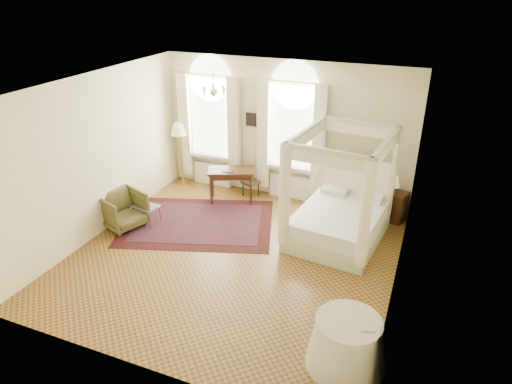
{
  "coord_description": "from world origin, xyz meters",
  "views": [
    {
      "loc": [
        3.22,
        -6.77,
        4.95
      ],
      "look_at": [
        0.32,
        0.4,
        1.27
      ],
      "focal_mm": 32.0,
      "sensor_mm": 36.0,
      "label": 1
    }
  ],
  "objects_px": {
    "stool": "(251,183)",
    "armchair": "(123,210)",
    "side_table": "(347,343)",
    "coffee_table": "(145,208)",
    "canopy_bed": "(338,217)",
    "writing_desk": "(231,174)",
    "nightstand": "(395,206)",
    "floor_lamp": "(179,132)"
  },
  "relations": [
    {
      "from": "armchair",
      "to": "coffee_table",
      "type": "xyz_separation_m",
      "value": [
        0.35,
        0.3,
        -0.02
      ]
    },
    {
      "from": "stool",
      "to": "side_table",
      "type": "xyz_separation_m",
      "value": [
        3.31,
        -4.49,
        0.03
      ]
    },
    {
      "from": "writing_desk",
      "to": "armchair",
      "type": "xyz_separation_m",
      "value": [
        -1.64,
        -2.01,
        -0.3
      ]
    },
    {
      "from": "writing_desk",
      "to": "side_table",
      "type": "height_order",
      "value": "writing_desk"
    },
    {
      "from": "coffee_table",
      "to": "floor_lamp",
      "type": "relative_size",
      "value": 0.4
    },
    {
      "from": "nightstand",
      "to": "floor_lamp",
      "type": "xyz_separation_m",
      "value": [
        -5.4,
        0.0,
        1.07
      ]
    },
    {
      "from": "canopy_bed",
      "to": "floor_lamp",
      "type": "bearing_deg",
      "value": 163.57
    },
    {
      "from": "stool",
      "to": "armchair",
      "type": "distance_m",
      "value": 3.12
    },
    {
      "from": "stool",
      "to": "coffee_table",
      "type": "relative_size",
      "value": 0.74
    },
    {
      "from": "stool",
      "to": "side_table",
      "type": "bearing_deg",
      "value": -53.62
    },
    {
      "from": "writing_desk",
      "to": "canopy_bed",
      "type": "bearing_deg",
      "value": -16.69
    },
    {
      "from": "writing_desk",
      "to": "floor_lamp",
      "type": "xyz_separation_m",
      "value": [
        -1.64,
        0.47,
        0.71
      ]
    },
    {
      "from": "writing_desk",
      "to": "coffee_table",
      "type": "distance_m",
      "value": 2.16
    },
    {
      "from": "coffee_table",
      "to": "canopy_bed",
      "type": "bearing_deg",
      "value": 12.2
    },
    {
      "from": "side_table",
      "to": "nightstand",
      "type": "bearing_deg",
      "value": 88.57
    },
    {
      "from": "nightstand",
      "to": "armchair",
      "type": "bearing_deg",
      "value": -155.31
    },
    {
      "from": "canopy_bed",
      "to": "writing_desk",
      "type": "xyz_separation_m",
      "value": [
        -2.78,
        0.83,
        0.17
      ]
    },
    {
      "from": "armchair",
      "to": "stool",
      "type": "bearing_deg",
      "value": -18.76
    },
    {
      "from": "nightstand",
      "to": "coffee_table",
      "type": "height_order",
      "value": "nightstand"
    },
    {
      "from": "side_table",
      "to": "armchair",
      "type": "bearing_deg",
      "value": 158.5
    },
    {
      "from": "side_table",
      "to": "canopy_bed",
      "type": "bearing_deg",
      "value": 104.93
    },
    {
      "from": "floor_lamp",
      "to": "side_table",
      "type": "height_order",
      "value": "floor_lamp"
    },
    {
      "from": "armchair",
      "to": "coffee_table",
      "type": "bearing_deg",
      "value": -28.97
    },
    {
      "from": "stool",
      "to": "nightstand",
      "type": "bearing_deg",
      "value": 1.23
    },
    {
      "from": "canopy_bed",
      "to": "stool",
      "type": "bearing_deg",
      "value": 153.26
    },
    {
      "from": "writing_desk",
      "to": "floor_lamp",
      "type": "distance_m",
      "value": 1.85
    },
    {
      "from": "writing_desk",
      "to": "nightstand",
      "type": "bearing_deg",
      "value": 7.1
    },
    {
      "from": "writing_desk",
      "to": "coffee_table",
      "type": "bearing_deg",
      "value": -126.84
    },
    {
      "from": "armchair",
      "to": "coffee_table",
      "type": "relative_size",
      "value": 1.31
    },
    {
      "from": "writing_desk",
      "to": "armchair",
      "type": "bearing_deg",
      "value": -129.11
    },
    {
      "from": "writing_desk",
      "to": "side_table",
      "type": "distance_m",
      "value": 5.49
    },
    {
      "from": "writing_desk",
      "to": "armchair",
      "type": "relative_size",
      "value": 1.42
    },
    {
      "from": "side_table",
      "to": "floor_lamp",
      "type": "bearing_deg",
      "value": 139.18
    },
    {
      "from": "stool",
      "to": "side_table",
      "type": "relative_size",
      "value": 0.43
    },
    {
      "from": "canopy_bed",
      "to": "writing_desk",
      "type": "height_order",
      "value": "canopy_bed"
    },
    {
      "from": "canopy_bed",
      "to": "side_table",
      "type": "distance_m",
      "value": 3.38
    },
    {
      "from": "canopy_bed",
      "to": "side_table",
      "type": "height_order",
      "value": "canopy_bed"
    },
    {
      "from": "nightstand",
      "to": "writing_desk",
      "type": "height_order",
      "value": "writing_desk"
    },
    {
      "from": "nightstand",
      "to": "stool",
      "type": "xyz_separation_m",
      "value": [
        -3.42,
        -0.07,
        0.01
      ]
    },
    {
      "from": "canopy_bed",
      "to": "nightstand",
      "type": "xyz_separation_m",
      "value": [
        0.98,
        1.3,
        -0.19
      ]
    },
    {
      "from": "canopy_bed",
      "to": "writing_desk",
      "type": "relative_size",
      "value": 1.91
    },
    {
      "from": "armchair",
      "to": "floor_lamp",
      "type": "distance_m",
      "value": 2.68
    }
  ]
}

